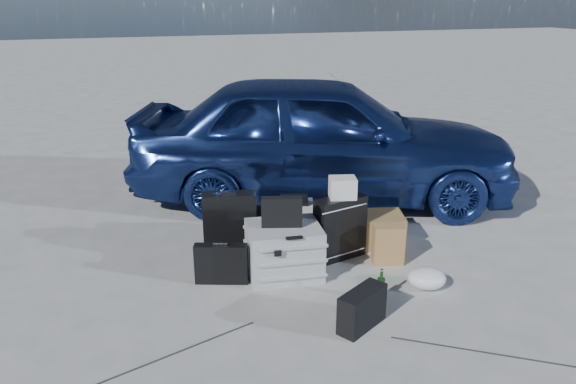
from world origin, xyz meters
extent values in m
plane|color=#AAAAA5|center=(0.00, 0.00, 0.00)|extent=(60.00, 60.00, 0.00)
imported|color=navy|center=(0.88, 2.19, 0.76)|extent=(4.79, 3.26, 1.51)
cube|color=#A6AAAC|center=(-0.18, 0.45, 0.23)|extent=(0.69, 0.59, 0.46)
cube|color=black|center=(-0.20, 0.46, 0.59)|extent=(0.36, 0.19, 0.26)
cube|color=black|center=(-0.74, 0.47, 0.18)|extent=(0.46, 0.25, 0.35)
cube|color=black|center=(-0.56, 0.94, 0.32)|extent=(0.52, 0.27, 0.64)
cube|color=black|center=(0.42, 0.60, 0.30)|extent=(0.53, 0.29, 0.60)
cube|color=silver|center=(0.43, 0.60, 0.69)|extent=(0.28, 0.25, 0.19)
cube|color=black|center=(0.11, 0.99, 0.19)|extent=(0.82, 0.52, 0.38)
cube|color=silver|center=(0.10, 1.00, 0.41)|extent=(0.45, 0.39, 0.07)
cube|color=black|center=(0.10, 1.00, 0.47)|extent=(0.32, 0.27, 0.06)
cube|color=#9E8045|center=(0.79, 0.35, 0.19)|extent=(0.32, 0.24, 0.37)
cube|color=brown|center=(0.92, 0.73, 0.16)|extent=(0.51, 0.47, 0.32)
ellipsoid|color=silver|center=(0.88, -0.18, 0.09)|extent=(0.38, 0.34, 0.18)
cube|color=black|center=(0.10, -0.54, 0.15)|extent=(0.45, 0.36, 0.30)
cylinder|color=#0C340E|center=(0.42, -0.22, 0.13)|extent=(0.08, 0.08, 0.26)
camera|label=1|loc=(-1.59, -3.81, 2.37)|focal=35.00mm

